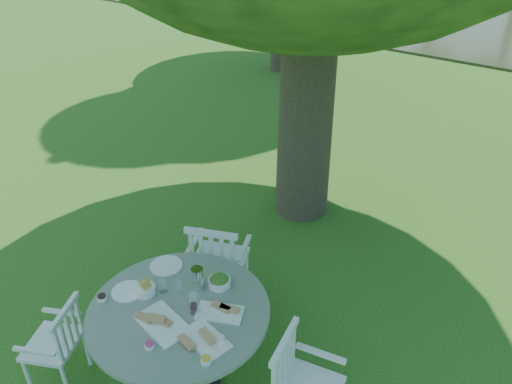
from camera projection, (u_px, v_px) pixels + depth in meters
ground at (245, 266)px, 5.45m from camera, size 140.00×140.00×0.00m
table at (180, 325)px, 3.80m from camera, size 1.37×1.37×0.84m
chair_ne at (297, 382)px, 3.53m from camera, size 0.52×0.54×0.91m
chair_nw at (216, 259)px, 4.65m from camera, size 0.63×0.62×0.97m
chair_sw at (61, 340)px, 3.93m from camera, size 0.53×0.54×0.82m
tableware at (182, 297)px, 3.78m from camera, size 1.13×0.89×0.19m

